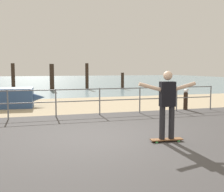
% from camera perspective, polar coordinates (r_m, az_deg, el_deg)
% --- Properties ---
extents(ground_plane, '(24.00, 10.00, 0.04)m').
position_cam_1_polar(ground_plane, '(6.28, 2.65, -10.99)').
color(ground_plane, '#474444').
rests_on(ground_plane, ground).
extents(beach_strip, '(24.00, 6.00, 0.04)m').
position_cam_1_polar(beach_strip, '(13.93, -8.27, -1.80)').
color(beach_strip, tan).
rests_on(beach_strip, ground).
extents(sea_surface, '(72.00, 50.00, 0.04)m').
position_cam_1_polar(sea_surface, '(41.76, -13.90, 3.04)').
color(sea_surface, '#75939E').
rests_on(sea_surface, ground).
extents(railing_fence, '(13.24, 0.05, 1.05)m').
position_cam_1_polar(railing_fence, '(10.37, -11.40, -0.52)').
color(railing_fence, slate).
rests_on(railing_fence, ground).
extents(skateboard, '(0.81, 0.27, 0.08)m').
position_cam_1_polar(skateboard, '(7.03, 11.07, -8.70)').
color(skateboard, brown).
rests_on(skateboard, ground).
extents(skateboarder, '(1.45, 0.23, 1.65)m').
position_cam_1_polar(skateboarder, '(6.86, 11.22, -0.99)').
color(skateboarder, '#26262B').
rests_on(skateboarder, skateboard).
extents(bollard_short, '(0.18, 0.18, 0.77)m').
position_cam_1_polar(bollard_short, '(12.46, 14.78, -1.04)').
color(bollard_short, '#332319').
rests_on(bollard_short, ground).
extents(seagull, '(0.18, 0.49, 0.18)m').
position_cam_1_polar(seagull, '(12.40, 14.87, 1.06)').
color(seagull, white).
rests_on(seagull, bollard_short).
extents(groyne_post_1, '(0.29, 0.29, 2.20)m').
position_cam_1_polar(groyne_post_1, '(23.95, -19.53, 3.68)').
color(groyne_post_1, '#332319').
rests_on(groyne_post_1, ground).
extents(groyne_post_2, '(0.36, 0.36, 2.15)m').
position_cam_1_polar(groyne_post_2, '(23.12, -12.17, 3.76)').
color(groyne_post_2, '#332319').
rests_on(groyne_post_2, ground).
extents(groyne_post_3, '(0.28, 0.28, 2.23)m').
position_cam_1_polar(groyne_post_3, '(24.12, -5.14, 4.03)').
color(groyne_post_3, '#332319').
rests_on(groyne_post_3, ground).
extents(groyne_post_4, '(0.27, 0.27, 1.43)m').
position_cam_1_polar(groyne_post_4, '(24.28, 2.15, 3.11)').
color(groyne_post_4, '#332319').
rests_on(groyne_post_4, ground).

